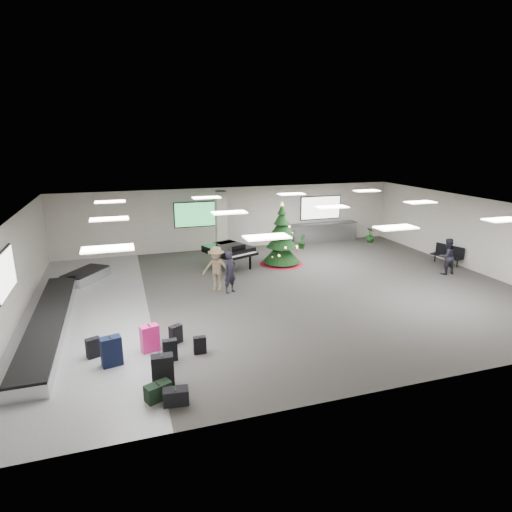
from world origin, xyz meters
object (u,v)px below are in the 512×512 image
object	(u,v)px
potted_plant_left	(302,241)
service_counter	(322,233)
traveler_bench	(447,256)
bench	(448,254)
potted_plant_right	(370,235)
traveler_b	(216,269)
grand_piano	(229,250)
christmas_tree	(282,243)
pink_suitcase	(150,338)
baggage_carousel	(58,311)
traveler_a	(230,272)

from	to	relation	value
potted_plant_left	service_counter	bearing A→B (deg)	30.13
traveler_bench	bench	bearing A→B (deg)	-133.37
potted_plant_left	potted_plant_right	distance (m)	4.22
bench	traveler_b	xyz separation A→B (m)	(-10.93, -0.10, 0.36)
potted_plant_right	bench	bearing A→B (deg)	-78.48
bench	potted_plant_right	size ratio (longest dim) A/B	1.80
grand_piano	traveler_bench	xyz separation A→B (m)	(8.64, -3.60, -0.07)
christmas_tree	traveler_b	distance (m)	4.46
christmas_tree	potted_plant_right	bearing A→B (deg)	21.44
pink_suitcase	grand_piano	bearing A→B (deg)	43.22
traveler_bench	service_counter	bearing A→B (deg)	-69.02
baggage_carousel	christmas_tree	xyz separation A→B (m)	(9.15, 3.47, 0.78)
grand_piano	traveler_a	xyz separation A→B (m)	(-0.73, -2.97, -0.05)
pink_suitcase	potted_plant_left	size ratio (longest dim) A/B	1.00
grand_piano	traveler_b	distance (m)	2.81
bench	traveler_a	world-z (taller)	traveler_a
service_counter	traveler_b	size ratio (longest dim) A/B	2.34
traveler_b	potted_plant_right	xyz separation A→B (m)	(9.93, 5.03, -0.45)
potted_plant_right	christmas_tree	bearing A→B (deg)	-158.56
pink_suitcase	grand_piano	world-z (taller)	grand_piano
traveler_b	potted_plant_right	world-z (taller)	traveler_b
bench	traveler_b	distance (m)	10.94
traveler_bench	christmas_tree	bearing A→B (deg)	-29.14
pink_suitcase	traveler_b	bearing A→B (deg)	39.87
pink_suitcase	potted_plant_right	size ratio (longest dim) A/B	0.94
traveler_b	potted_plant_left	distance (m)	7.53
grand_piano	potted_plant_right	xyz separation A→B (m)	(8.76, 2.47, -0.44)
baggage_carousel	christmas_tree	bearing A→B (deg)	20.77
traveler_bench	potted_plant_right	size ratio (longest dim) A/B	1.90
christmas_tree	traveler_a	xyz separation A→B (m)	(-3.21, -2.97, -0.19)
baggage_carousel	pink_suitcase	world-z (taller)	pink_suitcase
pink_suitcase	traveler_a	bearing A→B (deg)	33.12
baggage_carousel	potted_plant_right	size ratio (longest dim) A/B	11.76
grand_piano	christmas_tree	bearing A→B (deg)	-22.93
baggage_carousel	potted_plant_left	world-z (taller)	potted_plant_left
pink_suitcase	bench	world-z (taller)	bench
service_counter	potted_plant_left	bearing A→B (deg)	-149.87
bench	pink_suitcase	bearing A→B (deg)	-178.43
traveler_a	traveler_b	distance (m)	0.60
potted_plant_left	christmas_tree	bearing A→B (deg)	-131.68
traveler_bench	baggage_carousel	bearing A→B (deg)	0.67
service_counter	grand_piano	size ratio (longest dim) A/B	1.59
service_counter	bench	size ratio (longest dim) A/B	2.72
christmas_tree	potted_plant_left	bearing A→B (deg)	48.32
baggage_carousel	traveler_b	distance (m)	5.62
baggage_carousel	bench	world-z (taller)	bench
traveler_b	service_counter	bearing A→B (deg)	69.00
pink_suitcase	christmas_tree	world-z (taller)	christmas_tree
traveler_b	pink_suitcase	bearing A→B (deg)	-93.34
traveler_a	baggage_carousel	bearing A→B (deg)	154.59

